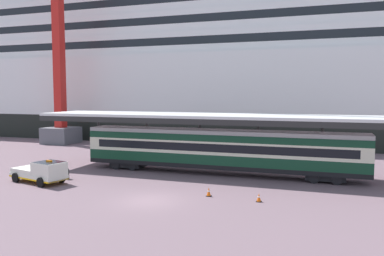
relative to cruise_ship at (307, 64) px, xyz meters
The scene contains 9 objects.
ground_plane 43.14m from the cruise_ship, 101.62° to the right, with size 400.00×400.00×0.00m, color #6B545D.
cruise_ship is the anchor object (origin of this frame).
platform_canopy 31.01m from the cruise_ship, 101.55° to the right, with size 35.70×6.37×5.49m.
train_carriage 32.19m from the cruise_ship, 101.38° to the right, with size 25.83×2.81×4.11m.
service_truck 44.31m from the cruise_ship, 116.30° to the right, with size 5.53×3.22×2.02m.
traffic_cone_near 40.06m from the cruise_ship, 97.09° to the right, with size 0.36×0.36×0.66m.
traffic_cone_mid 40.09m from the cruise_ship, 91.55° to the right, with size 0.36×0.36×0.60m.
dockside_crane 37.41m from the cruise_ship, 154.97° to the right, with size 13.51×4.40×55.66m.
quay_bollard 42.29m from the cruise_ship, 116.45° to the right, with size 0.48×0.48×0.96m.
Camera 1 is at (11.67, -24.57, 7.44)m, focal length 37.16 mm.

